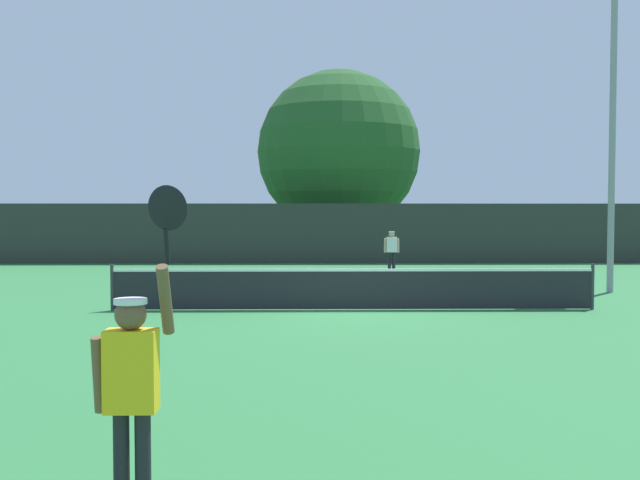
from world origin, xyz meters
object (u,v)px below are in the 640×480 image
(light_pole, at_px, (613,111))
(large_tree, at_px, (339,152))
(player_serving, at_px, (133,374))
(tennis_ball, at_px, (288,296))
(player_receiving, at_px, (392,248))
(parked_car_near, at_px, (518,241))

(light_pole, distance_m, large_tree, 18.42)
(player_serving, distance_m, tennis_ball, 13.90)
(player_receiving, height_order, light_pole, light_pole)
(parked_car_near, bearing_deg, large_tree, 174.87)
(player_serving, bearing_deg, light_pole, 56.51)
(large_tree, xyz_separation_m, parked_car_near, (9.07, -0.86, -4.53))
(player_receiving, height_order, tennis_ball, player_receiving)
(tennis_ball, distance_m, large_tree, 18.91)
(player_serving, height_order, large_tree, large_tree)
(player_receiving, xyz_separation_m, tennis_ball, (-3.62, -7.50, -0.90))
(player_receiving, height_order, large_tree, large_tree)
(tennis_ball, bearing_deg, large_tree, 83.41)
(player_receiving, bearing_deg, player_serving, 78.41)
(player_serving, xyz_separation_m, tennis_ball, (0.75, 13.84, -1.07))
(parked_car_near, bearing_deg, player_serving, -110.72)
(tennis_ball, bearing_deg, light_pole, 6.24)
(parked_car_near, bearing_deg, player_receiving, -127.59)
(player_receiving, bearing_deg, parked_car_near, -127.87)
(player_receiving, relative_size, light_pole, 0.17)
(player_serving, relative_size, player_receiving, 1.64)
(large_tree, bearing_deg, player_serving, -95.09)
(player_receiving, relative_size, large_tree, 0.16)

